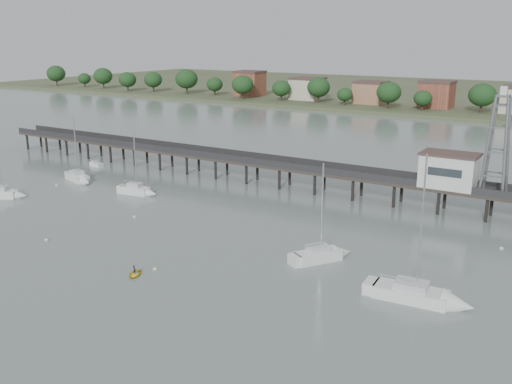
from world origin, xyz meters
TOP-DOWN VIEW (x-y plane):
  - pier at (0.00, 60.00)m, footprint 150.00×5.00m
  - pier_building at (25.00, 60.00)m, footprint 8.40×5.40m
  - lattice_tower at (31.50, 60.00)m, footprint 3.20×3.20m
  - sailboat_c at (17.75, 32.55)m, footprint 6.02×7.65m
  - sailboat_b at (-21.87, 42.26)m, footprint 7.09×2.96m
  - sailboat_d at (31.66, 27.35)m, footprint 10.22×3.68m
  - sailboat_a at (-39.44, 28.92)m, footprint 7.44×5.24m
  - sailboat_f at (-37.40, 42.85)m, footprint 8.10×4.50m
  - white_tender at (-45.00, 53.74)m, footprint 3.39×1.75m
  - yellow_dinghy at (1.42, 16.61)m, footprint 1.83×1.20m
  - dinghy_occupant at (1.42, 16.61)m, footprint 0.61×1.08m
  - mooring_buoys at (3.23, 30.14)m, footprint 90.98×29.51m
  - far_shore at (0.36, 239.58)m, footprint 500.00×170.00m

SIDE VIEW (x-z plane):
  - yellow_dinghy at x=1.42m, z-range -1.24..1.24m
  - dinghy_occupant at x=1.42m, z-range -0.12..0.12m
  - mooring_buoys at x=3.23m, z-range -0.12..0.28m
  - white_tender at x=-45.00m, z-range -0.24..1.02m
  - sailboat_d at x=31.66m, z-range -7.56..8.82m
  - sailboat_f at x=-37.40m, z-range -5.80..7.09m
  - sailboat_c at x=17.75m, z-range -5.71..7.00m
  - sailboat_a at x=-39.44m, z-range -5.41..6.71m
  - sailboat_b at x=-21.87m, z-range -5.10..6.40m
  - far_shore at x=0.36m, z-range -4.25..6.15m
  - pier at x=0.00m, z-range 1.04..6.54m
  - pier_building at x=25.00m, z-range 4.02..9.32m
  - lattice_tower at x=31.50m, z-range 3.35..18.85m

